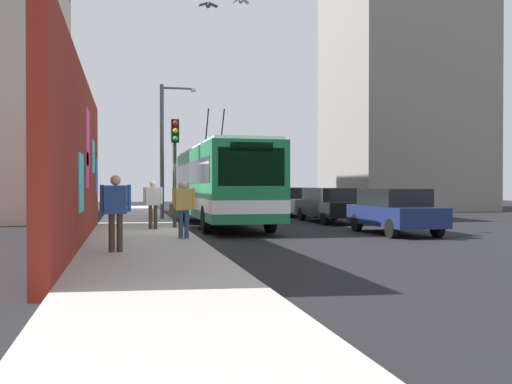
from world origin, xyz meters
TOP-DOWN VIEW (x-y plane):
  - ground_plane at (0.00, 0.00)m, footprint 80.00×80.00m
  - sidewalk_slab at (0.00, 1.60)m, footprint 48.00×3.20m
  - graffiti_wall at (-3.43, 3.35)m, footprint 15.10×0.32m
  - building_far_right at (16.91, -17.00)m, footprint 9.32×9.39m
  - city_bus at (3.83, -1.80)m, footprint 11.94×2.59m
  - parked_car_navy at (-1.60, -7.00)m, footprint 4.27×1.83m
  - parked_car_black at (4.76, -7.00)m, footprint 4.91×1.86m
  - parked_car_white at (10.17, -7.00)m, footprint 4.42×1.83m
  - pedestrian_near_wall at (-6.14, 2.34)m, footprint 0.24×0.71m
  - pedestrian_at_curb at (-3.13, 0.47)m, footprint 0.22×0.75m
  - pedestrian_midblock at (0.66, 1.16)m, footprint 0.23×0.68m
  - traffic_light at (1.09, 0.35)m, footprint 0.49×0.28m
  - street_lamp at (6.86, 0.26)m, footprint 0.44×1.69m
  - flying_pigeons at (-2.05, -0.98)m, footprint 2.60×1.98m

SIDE VIEW (x-z plane):
  - ground_plane at x=0.00m, z-range 0.00..0.00m
  - sidewalk_slab at x=0.00m, z-range 0.00..0.15m
  - parked_car_navy at x=-1.60m, z-range 0.04..1.62m
  - parked_car_white at x=10.17m, z-range 0.04..1.62m
  - parked_car_black at x=4.76m, z-range 0.05..1.63m
  - pedestrian_at_curb at x=-3.13m, z-range 0.29..1.97m
  - pedestrian_midblock at x=0.66m, z-range 0.30..2.00m
  - pedestrian_near_wall at x=-6.14m, z-range 0.32..2.10m
  - city_bus at x=3.83m, z-range -0.71..4.37m
  - graffiti_wall at x=-3.43m, z-range 0.00..4.76m
  - traffic_light at x=1.09m, z-range 0.85..4.81m
  - street_lamp at x=6.86m, z-range 0.63..6.85m
  - flying_pigeons at x=-2.05m, z-range 6.87..7.99m
  - building_far_right at x=16.91m, z-range 0.00..20.64m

